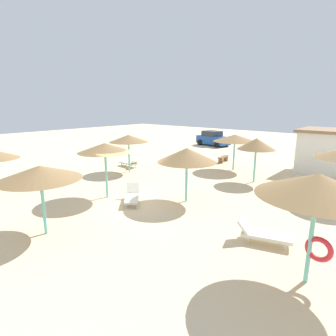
# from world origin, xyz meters

# --- Properties ---
(ground_plane) EXTENTS (80.00, 80.00, 0.00)m
(ground_plane) POSITION_xyz_m (0.00, 0.00, 0.00)
(ground_plane) COLOR beige
(parasol_0) EXTENTS (3.06, 3.06, 3.08)m
(parasol_0) POSITION_xyz_m (8.50, -1.11, 2.75)
(parasol_0) COLOR #6BC6BC
(parasol_0) RESTS_ON ground
(parasol_1) EXTENTS (2.74, 2.74, 2.87)m
(parasol_1) POSITION_xyz_m (-1.38, -0.30, 2.62)
(parasol_1) COLOR #6BC6BC
(parasol_1) RESTS_ON ground
(parasol_4) EXTENTS (2.74, 2.74, 2.68)m
(parasol_4) POSITION_xyz_m (-4.69, 4.20, 2.41)
(parasol_4) COLOR #6BC6BC
(parasol_4) RESTS_ON ground
(parasol_5) EXTENTS (3.11, 3.11, 2.63)m
(parasol_5) POSITION_xyz_m (0.72, 9.66, 2.37)
(parasol_5) COLOR #6BC6BC
(parasol_5) RESTS_ON ground
(parasol_6) EXTENTS (2.30, 2.30, 2.76)m
(parasol_6) POSITION_xyz_m (3.26, 7.50, 2.41)
(parasol_6) COLOR #6BC6BC
(parasol_6) RESTS_ON ground
(parasol_7) EXTENTS (2.95, 2.95, 2.64)m
(parasol_7) POSITION_xyz_m (0.24, -4.38, 2.37)
(parasol_7) COLOR #6BC6BC
(parasol_7) RESTS_ON ground
(parasol_8) EXTENTS (2.91, 2.91, 2.71)m
(parasol_8) POSITION_xyz_m (2.13, 1.91, 2.36)
(parasol_8) COLOR #6BC6BC
(parasol_8) RESTS_ON ground
(lounger_0) EXTENTS (1.96, 1.16, 0.79)m
(lounger_0) POSITION_xyz_m (6.72, 0.25, 0.32)
(lounger_0) COLOR silver
(lounger_0) RESTS_ON ground
(lounger_1) EXTENTS (1.75, 1.78, 0.79)m
(lounger_1) POSITION_xyz_m (0.18, 0.04, 0.32)
(lounger_1) COLOR silver
(lounger_1) RESTS_ON ground
(lounger_3) EXTENTS (1.87, 1.70, 0.71)m
(lounger_3) POSITION_xyz_m (7.91, 5.55, 0.32)
(lounger_3) COLOR silver
(lounger_3) RESTS_ON ground
(lounger_4) EXTENTS (1.94, 0.76, 0.68)m
(lounger_4) POSITION_xyz_m (-5.89, 5.28, 0.31)
(lounger_4) COLOR silver
(lounger_4) RESTS_ON ground
(bench_0) EXTENTS (0.57, 1.54, 0.49)m
(bench_0) POSITION_xyz_m (-1.22, 11.62, 0.35)
(bench_0) COLOR brown
(bench_0) RESTS_ON ground
(parked_car) EXTENTS (4.26, 2.60, 1.72)m
(parked_car) POSITION_xyz_m (-6.94, 19.28, 0.82)
(parked_car) COLOR #194C9E
(parked_car) RESTS_ON ground
(beach_cabana) EXTENTS (4.25, 3.86, 3.07)m
(beach_cabana) POSITION_xyz_m (6.33, 13.34, 1.56)
(beach_cabana) COLOR white
(beach_cabana) RESTS_ON ground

